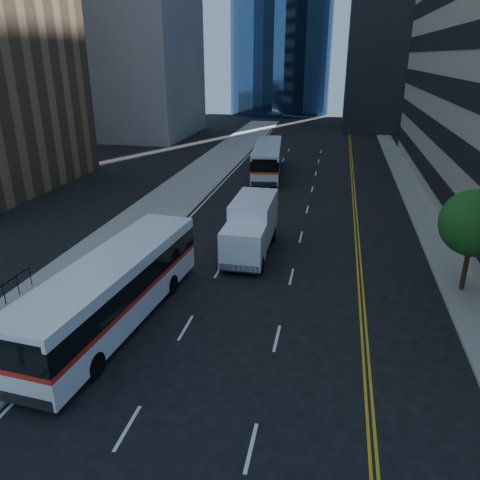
{
  "coord_description": "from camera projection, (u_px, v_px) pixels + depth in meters",
  "views": [
    {
      "loc": [
        2.36,
        -14.67,
        11.03
      ],
      "look_at": [
        -1.85,
        5.73,
        2.8
      ],
      "focal_mm": 35.0,
      "sensor_mm": 36.0,
      "label": 1
    }
  ],
  "objects": [
    {
      "name": "ground",
      "position": [
        257.0,
        366.0,
        17.86
      ],
      "size": [
        160.0,
        160.0,
        0.0
      ],
      "primitive_type": "plane",
      "color": "black",
      "rests_on": "ground"
    },
    {
      "name": "sidewalk_west",
      "position": [
        190.0,
        185.0,
        42.58
      ],
      "size": [
        5.0,
        90.0,
        0.15
      ],
      "primitive_type": "cube",
      "color": "gray",
      "rests_on": "ground"
    },
    {
      "name": "sidewalk_east",
      "position": [
        414.0,
        197.0,
        38.91
      ],
      "size": [
        2.0,
        90.0,
        0.15
      ],
      "primitive_type": "cube",
      "color": "gray",
      "rests_on": "ground"
    },
    {
      "name": "midrise_west",
      "position": [
        122.0,
        5.0,
        64.07
      ],
      "size": [
        18.0,
        18.0,
        35.0
      ],
      "primitive_type": "cube",
      "color": "gray",
      "rests_on": "ground"
    },
    {
      "name": "street_tree",
      "position": [
        474.0,
        223.0,
        22.12
      ],
      "size": [
        3.2,
        3.2,
        5.1
      ],
      "color": "#332114",
      "rests_on": "sidewalk_east"
    },
    {
      "name": "bus_front",
      "position": [
        114.0,
        289.0,
        20.14
      ],
      "size": [
        3.6,
        12.1,
        3.08
      ],
      "rotation": [
        0.0,
        0.0,
        -0.08
      ],
      "color": "white",
      "rests_on": "ground"
    },
    {
      "name": "bus_rear",
      "position": [
        267.0,
        159.0,
        45.95
      ],
      "size": [
        3.67,
        11.68,
        2.96
      ],
      "rotation": [
        0.0,
        0.0,
        0.1
      ],
      "color": "silver",
      "rests_on": "ground"
    },
    {
      "name": "box_truck",
      "position": [
        251.0,
        227.0,
        27.45
      ],
      "size": [
        2.32,
        6.66,
        3.19
      ],
      "rotation": [
        0.0,
        0.0,
        -0.0
      ],
      "color": "white",
      "rests_on": "ground"
    },
    {
      "name": "trash_can",
      "position": [
        26.0,
        347.0,
        17.89
      ],
      "size": [
        0.71,
        0.71,
        0.99
      ],
      "primitive_type": "cylinder",
      "rotation": [
        0.0,
        0.0,
        -0.09
      ],
      "color": "black",
      "rests_on": "sidewalk_west"
    }
  ]
}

